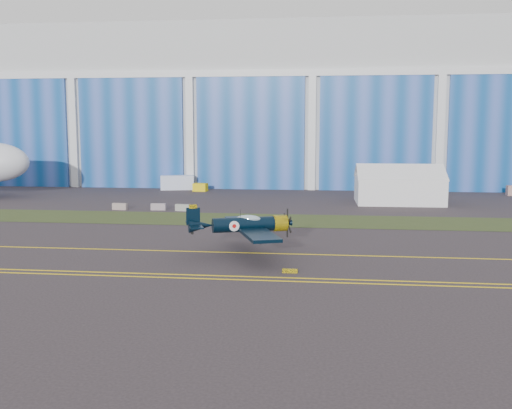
# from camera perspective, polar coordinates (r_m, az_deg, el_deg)

# --- Properties ---
(ground) EXTENTS (260.00, 260.00, 0.00)m
(ground) POSITION_cam_1_polar(r_m,az_deg,el_deg) (63.66, -16.24, -3.11)
(ground) COLOR #362E31
(ground) RESTS_ON ground
(grass_median) EXTENTS (260.00, 10.00, 0.02)m
(grass_median) POSITION_cam_1_polar(r_m,az_deg,el_deg) (76.54, -12.16, -1.20)
(grass_median) COLOR #475128
(grass_median) RESTS_ON ground
(hangar) EXTENTS (220.00, 45.70, 30.00)m
(hangar) POSITION_cam_1_polar(r_m,az_deg,el_deg) (131.70, -4.09, 9.05)
(hangar) COLOR silver
(hangar) RESTS_ON ground
(taxiway_centreline) EXTENTS (200.00, 0.20, 0.02)m
(taxiway_centreline) POSITION_cam_1_polar(r_m,az_deg,el_deg) (59.18, -18.13, -3.97)
(taxiway_centreline) COLOR yellow
(taxiway_centreline) RESTS_ON ground
(edge_line_near) EXTENTS (80.00, 0.20, 0.02)m
(edge_line_near) POSITION_cam_1_polar(r_m,az_deg,el_deg) (50.93, -22.64, -6.00)
(edge_line_near) COLOR yellow
(edge_line_near) RESTS_ON ground
(edge_line_far) EXTENTS (80.00, 0.20, 0.02)m
(edge_line_far) POSITION_cam_1_polar(r_m,az_deg,el_deg) (51.78, -22.09, -5.76)
(edge_line_far) COLOR yellow
(edge_line_far) RESTS_ON ground
(guard_board_right) EXTENTS (1.20, 0.15, 0.35)m
(guard_board_right) POSITION_cam_1_polar(r_m,az_deg,el_deg) (46.97, 3.25, -6.33)
(guard_board_right) COLOR yellow
(guard_board_right) RESTS_ON ground
(warbird) EXTENTS (14.26, 15.58, 3.79)m
(warbird) POSITION_cam_1_polar(r_m,az_deg,el_deg) (52.79, -1.16, -1.92)
(warbird) COLOR black
(warbird) RESTS_ON ground
(tent) EXTENTS (12.80, 9.49, 5.86)m
(tent) POSITION_cam_1_polar(r_m,az_deg,el_deg) (91.01, 13.45, 1.97)
(tent) COLOR white
(tent) RESTS_ON ground
(shipping_container) EXTENTS (6.25, 3.73, 2.54)m
(shipping_container) POSITION_cam_1_polar(r_m,az_deg,el_deg) (108.26, -7.52, 2.09)
(shipping_container) COLOR #CDDBFE
(shipping_container) RESTS_ON ground
(tug) EXTENTS (2.57, 1.81, 1.39)m
(tug) POSITION_cam_1_polar(r_m,az_deg,el_deg) (105.14, -5.33, 1.64)
(tug) COLOR yellow
(tug) RESTS_ON ground
(barrier_a) EXTENTS (2.04, 0.74, 0.90)m
(barrier_a) POSITION_cam_1_polar(r_m,az_deg,el_deg) (83.72, -12.84, -0.19)
(barrier_a) COLOR gray
(barrier_a) RESTS_ON ground
(barrier_b) EXTENTS (2.05, 0.78, 0.90)m
(barrier_b) POSITION_cam_1_polar(r_m,az_deg,el_deg) (82.39, -9.29, -0.22)
(barrier_b) COLOR #9B8B93
(barrier_b) RESTS_ON ground
(barrier_c) EXTENTS (2.06, 0.87, 0.90)m
(barrier_c) POSITION_cam_1_polar(r_m,az_deg,el_deg) (81.10, -6.99, -0.30)
(barrier_c) COLOR gray
(barrier_c) RESTS_ON ground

